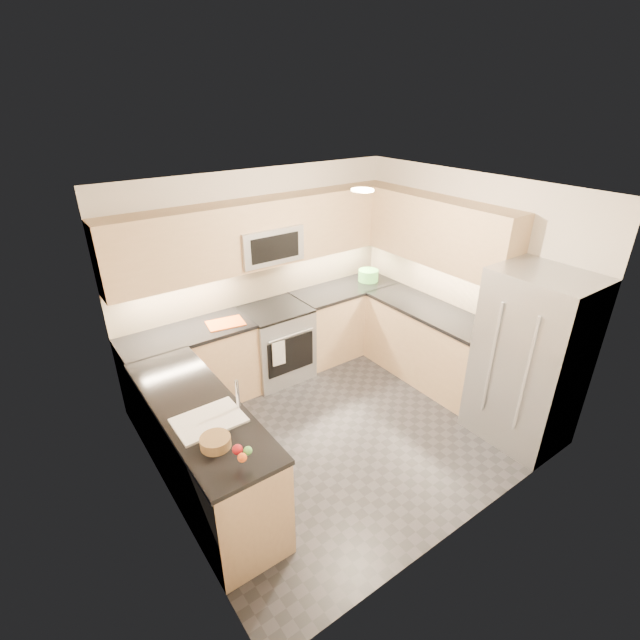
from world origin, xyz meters
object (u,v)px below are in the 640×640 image
(gas_range, at_px, (276,343))
(microwave, at_px, (266,243))
(utensil_bowl, at_px, (368,275))
(fruit_basket, at_px, (215,442))
(cutting_board, at_px, (226,323))
(refrigerator, at_px, (530,360))

(gas_range, distance_m, microwave, 1.25)
(utensil_bowl, bearing_deg, fruit_basket, -148.96)
(gas_range, bearing_deg, microwave, 90.00)
(utensil_bowl, bearing_deg, gas_range, -179.32)
(microwave, relative_size, cutting_board, 1.90)
(gas_range, distance_m, utensil_bowl, 1.58)
(utensil_bowl, bearing_deg, microwave, 175.86)
(microwave, xyz_separation_m, cutting_board, (-0.66, -0.17, -0.75))
(microwave, xyz_separation_m, utensil_bowl, (1.48, -0.11, -0.68))
(fruit_basket, bearing_deg, utensil_bowl, 31.04)
(cutting_board, xyz_separation_m, fruit_basket, (-0.91, -1.78, 0.03))
(utensil_bowl, height_order, cutting_board, utensil_bowl)
(gas_range, distance_m, cutting_board, 0.82)
(refrigerator, xyz_separation_m, fruit_basket, (-3.02, 0.60, 0.08))
(microwave, bearing_deg, fruit_basket, -128.97)
(refrigerator, bearing_deg, utensil_bowl, 89.27)
(microwave, distance_m, utensil_bowl, 1.63)
(microwave, xyz_separation_m, refrigerator, (1.45, -2.55, -0.80))
(cutting_board, bearing_deg, gas_range, 3.93)
(utensil_bowl, bearing_deg, refrigerator, -90.73)
(microwave, bearing_deg, utensil_bowl, -4.14)
(utensil_bowl, distance_m, cutting_board, 2.14)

